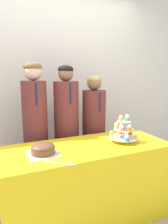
% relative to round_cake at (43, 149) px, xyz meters
% --- Properties ---
extents(wall_back, '(9.00, 0.06, 2.70)m').
position_rel_round_cake_xyz_m(wall_back, '(0.42, 1.11, 0.55)').
color(wall_back, silver).
rests_on(wall_back, ground_plane).
extents(table, '(1.56, 0.63, 0.76)m').
position_rel_round_cake_xyz_m(table, '(0.42, 0.04, -0.43)').
color(table, yellow).
rests_on(table, ground_plane).
extents(round_cake, '(0.25, 0.25, 0.10)m').
position_rel_round_cake_xyz_m(round_cake, '(0.00, 0.00, 0.00)').
color(round_cake, white).
rests_on(round_cake, table).
extents(cake_knife, '(0.20, 0.16, 0.01)m').
position_rel_round_cake_xyz_m(cake_knife, '(0.04, -0.19, -0.05)').
color(cake_knife, silver).
rests_on(cake_knife, table).
extents(cupcake_stand, '(0.29, 0.29, 0.27)m').
position_rel_round_cake_xyz_m(cupcake_stand, '(0.80, 0.01, 0.07)').
color(cupcake_stand, silver).
rests_on(cupcake_stand, table).
extents(student_0, '(0.27, 0.27, 1.54)m').
position_rel_round_cake_xyz_m(student_0, '(0.04, 0.58, -0.06)').
color(student_0, brown).
rests_on(student_0, ground_plane).
extents(student_1, '(0.28, 0.29, 1.51)m').
position_rel_round_cake_xyz_m(student_1, '(0.40, 0.58, -0.09)').
color(student_1, brown).
rests_on(student_1, ground_plane).
extents(student_2, '(0.28, 0.29, 1.40)m').
position_rel_round_cake_xyz_m(student_2, '(0.76, 0.58, -0.14)').
color(student_2, brown).
rests_on(student_2, ground_plane).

